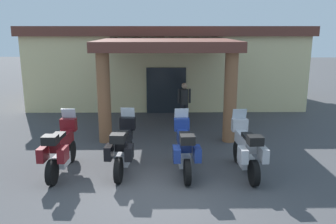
{
  "coord_description": "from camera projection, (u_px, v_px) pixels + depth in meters",
  "views": [
    {
      "loc": [
        0.52,
        -7.77,
        3.86
      ],
      "look_at": [
        0.21,
        3.31,
        1.2
      ],
      "focal_mm": 37.65,
      "sensor_mm": 36.0,
      "label": 1
    }
  ],
  "objects": [
    {
      "name": "motel_building",
      "position": [
        166.0,
        63.0,
        18.8
      ],
      "size": [
        13.78,
        11.37,
        3.93
      ],
      "rotation": [
        0.0,
        0.0,
        0.04
      ],
      "color": "beige",
      "rests_on": "ground_plane"
    },
    {
      "name": "motorcycle_black",
      "position": [
        123.0,
        147.0,
        9.58
      ],
      "size": [
        0.71,
        2.21,
        1.61
      ],
      "rotation": [
        0.0,
        0.0,
        1.54
      ],
      "color": "black",
      "rests_on": "ground_plane"
    },
    {
      "name": "motorcycle_blue",
      "position": [
        184.0,
        148.0,
        9.48
      ],
      "size": [
        0.74,
        2.21,
        1.61
      ],
      "rotation": [
        0.0,
        0.0,
        1.66
      ],
      "color": "black",
      "rests_on": "ground_plane"
    },
    {
      "name": "pedestrian",
      "position": [
        184.0,
        101.0,
        14.21
      ],
      "size": [
        0.53,
        0.32,
        1.71
      ],
      "rotation": [
        0.0,
        0.0,
        4.84
      ],
      "color": "black",
      "rests_on": "ground_plane"
    },
    {
      "name": "ground_plane",
      "position": [
        155.0,
        192.0,
        8.46
      ],
      "size": [
        80.0,
        80.0,
        0.0
      ],
      "primitive_type": "plane",
      "color": "#424244"
    },
    {
      "name": "motorcycle_maroon",
      "position": [
        61.0,
        149.0,
        9.45
      ],
      "size": [
        0.7,
        2.21,
        1.61
      ],
      "rotation": [
        0.0,
        0.0,
        1.57
      ],
      "color": "black",
      "rests_on": "ground_plane"
    },
    {
      "name": "motorcycle_silver",
      "position": [
        246.0,
        149.0,
        9.41
      ],
      "size": [
        0.74,
        2.21,
        1.61
      ],
      "rotation": [
        0.0,
        0.0,
        1.66
      ],
      "color": "black",
      "rests_on": "ground_plane"
    }
  ]
}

